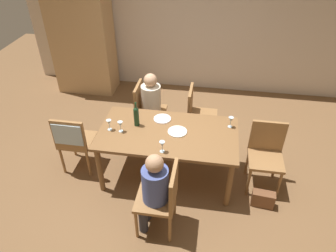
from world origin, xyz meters
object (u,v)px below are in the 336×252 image
(chair_left_end, at_px, (72,138))
(person_woman_host, at_px, (153,102))
(chair_near, at_px, (163,196))
(chair_far_right, at_px, (197,112))
(chair_right_end, at_px, (266,151))
(handbag, at_px, (263,199))
(wine_glass_near_right, at_px, (162,145))
(wine_bottle_tall_green, at_px, (136,116))
(wine_glass_near_left, at_px, (109,123))
(dining_table, at_px, (168,137))
(wine_glass_centre, at_px, (231,120))
(armoire_cabinet, at_px, (82,36))
(person_man_bearded, at_px, (153,188))
(dinner_plate_guest_left, at_px, (177,132))
(wine_glass_far, at_px, (120,125))
(dinner_plate_host, at_px, (162,119))
(chair_far_left, at_px, (146,107))

(chair_left_end, height_order, person_woman_host, person_woman_host)
(chair_near, distance_m, chair_far_right, 1.74)
(chair_right_end, distance_m, handbag, 0.61)
(chair_left_end, distance_m, chair_right_end, 2.55)
(chair_near, height_order, wine_glass_near_right, chair_near)
(wine_bottle_tall_green, xyz_separation_m, wine_glass_near_left, (-0.32, -0.15, -0.04))
(wine_glass_near_right, height_order, handbag, wine_glass_near_right)
(dining_table, bearing_deg, wine_glass_centre, 17.68)
(armoire_cabinet, bearing_deg, person_man_bearded, -57.58)
(chair_right_end, height_order, person_woman_host, person_woman_host)
(dinner_plate_guest_left, bearing_deg, chair_far_right, 76.80)
(wine_glass_far, bearing_deg, wine_bottle_tall_green, 44.51)
(wine_glass_centre, distance_m, dinner_plate_host, 0.91)
(dinner_plate_guest_left, bearing_deg, chair_left_end, -173.85)
(person_woman_host, height_order, wine_glass_near_right, person_woman_host)
(chair_left_end, xyz_separation_m, chair_far_right, (1.59, 0.99, -0.06))
(wine_glass_near_right, bearing_deg, dining_table, 88.85)
(chair_left_end, bearing_deg, dinner_plate_host, 19.23)
(dining_table, distance_m, dinner_plate_host, 0.32)
(dining_table, distance_m, dinner_plate_guest_left, 0.15)
(armoire_cabinet, relative_size, wine_glass_centre, 14.63)
(wine_bottle_tall_green, bearing_deg, dinner_plate_guest_left, -6.94)
(wine_bottle_tall_green, xyz_separation_m, wine_glass_far, (-0.17, -0.17, -0.04))
(person_woman_host, bearing_deg, wine_bottle_tall_green, -4.14)
(chair_far_left, distance_m, dinner_plate_guest_left, 1.06)
(dining_table, distance_m, wine_bottle_tall_green, 0.50)
(dinner_plate_guest_left, bearing_deg, chair_near, -91.99)
(chair_near, bearing_deg, handbag, -66.58)
(dinner_plate_host, xyz_separation_m, dinner_plate_guest_left, (0.24, -0.25, 0.00))
(chair_far_left, height_order, dinner_plate_guest_left, chair_far_left)
(chair_right_end, relative_size, wine_glass_far, 6.17)
(armoire_cabinet, xyz_separation_m, wine_bottle_tall_green, (1.56, -2.14, -0.20))
(wine_glass_centre, bearing_deg, dining_table, -162.32)
(person_man_bearded, height_order, wine_glass_far, person_man_bearded)
(chair_near, distance_m, dinner_plate_guest_left, 0.92)
(chair_far_right, height_order, chair_right_end, same)
(wine_bottle_tall_green, height_order, dinner_plate_guest_left, wine_bottle_tall_green)
(dining_table, bearing_deg, armoire_cabinet, 131.74)
(wine_glass_near_left, height_order, wine_glass_far, same)
(armoire_cabinet, relative_size, chair_right_end, 2.37)
(person_woman_host, distance_m, dinner_plate_guest_left, 0.98)
(chair_far_left, bearing_deg, chair_far_right, 90.00)
(dining_table, distance_m, wine_glass_far, 0.64)
(wine_glass_centre, distance_m, wine_glass_near_right, 1.01)
(chair_far_right, height_order, person_woman_host, person_woman_host)
(person_woman_host, relative_size, wine_glass_near_right, 7.51)
(person_woman_host, height_order, wine_glass_near_left, person_woman_host)
(wine_bottle_tall_green, relative_size, wine_glass_near_left, 2.32)
(chair_far_left, bearing_deg, wine_glass_far, -6.86)
(chair_far_right, bearing_deg, chair_left_end, -58.12)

